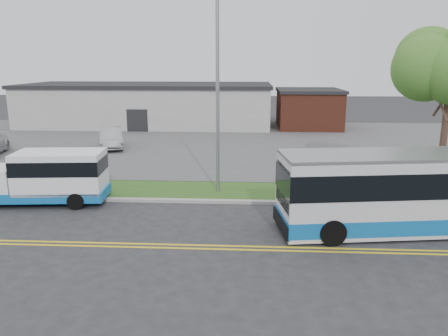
# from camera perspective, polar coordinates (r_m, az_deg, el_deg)

# --- Properties ---
(ground) EXTENTS (140.00, 140.00, 0.00)m
(ground) POSITION_cam_1_polar(r_m,az_deg,el_deg) (20.13, -9.96, -5.34)
(ground) COLOR #28282B
(ground) RESTS_ON ground
(lane_line_north) EXTENTS (70.00, 0.12, 0.01)m
(lane_line_north) POSITION_cam_1_polar(r_m,az_deg,el_deg) (16.65, -12.98, -9.58)
(lane_line_north) COLOR yellow
(lane_line_north) RESTS_ON ground
(lane_line_south) EXTENTS (70.00, 0.12, 0.01)m
(lane_line_south) POSITION_cam_1_polar(r_m,az_deg,el_deg) (16.39, -13.27, -9.98)
(lane_line_south) COLOR yellow
(lane_line_south) RESTS_ON ground
(curb) EXTENTS (80.00, 0.30, 0.15)m
(curb) POSITION_cam_1_polar(r_m,az_deg,el_deg) (21.12, -9.30, -4.18)
(curb) COLOR #9E9B93
(curb) RESTS_ON ground
(verge) EXTENTS (80.00, 3.30, 0.10)m
(verge) POSITION_cam_1_polar(r_m,az_deg,el_deg) (22.81, -8.33, -2.87)
(verge) COLOR #284A18
(verge) RESTS_ON ground
(parking_lot) EXTENTS (80.00, 25.00, 0.10)m
(parking_lot) POSITION_cam_1_polar(r_m,az_deg,el_deg) (36.37, -3.94, 3.42)
(parking_lot) COLOR #4C4C4F
(parking_lot) RESTS_ON ground
(commercial_building) EXTENTS (25.40, 10.40, 4.35)m
(commercial_building) POSITION_cam_1_polar(r_m,az_deg,el_deg) (46.91, -9.81, 8.18)
(commercial_building) COLOR #9E9E99
(commercial_building) RESTS_ON ground
(brick_wing) EXTENTS (6.30, 7.30, 3.90)m
(brick_wing) POSITION_cam_1_polar(r_m,az_deg,el_deg) (45.14, 10.96, 7.64)
(brick_wing) COLOR brown
(brick_wing) RESTS_ON ground
(streetlight_near) EXTENTS (0.35, 1.53, 9.50)m
(streetlight_near) POSITION_cam_1_polar(r_m,az_deg,el_deg) (21.33, -0.86, 10.30)
(streetlight_near) COLOR gray
(streetlight_near) RESTS_ON verge
(shuttle_bus) EXTENTS (6.60, 2.67, 2.47)m
(shuttle_bus) POSITION_cam_1_polar(r_m,az_deg,el_deg) (21.95, -22.10, -0.97)
(shuttle_bus) COLOR #0F5FAB
(shuttle_bus) RESTS_ON ground
(transit_bus) EXTENTS (11.49, 4.10, 3.12)m
(transit_bus) POSITION_cam_1_polar(r_m,az_deg,el_deg) (18.70, 24.55, -2.80)
(transit_bus) COLOR silver
(transit_bus) RESTS_ON ground
(pedestrian) EXTENTS (0.73, 0.55, 1.80)m
(pedestrian) POSITION_cam_1_polar(r_m,az_deg,el_deg) (22.38, -16.07, -1.06)
(pedestrian) COLOR black
(pedestrian) RESTS_ON verge
(parked_car_a) EXTENTS (3.01, 4.90, 1.53)m
(parked_car_a) POSITION_cam_1_polar(r_m,az_deg,el_deg) (34.51, -14.53, 3.83)
(parked_car_a) COLOR #9D9FA4
(parked_car_a) RESTS_ON parking_lot
(grocery_bag_left) EXTENTS (0.32, 0.32, 0.32)m
(grocery_bag_left) POSITION_cam_1_polar(r_m,az_deg,el_deg) (22.45, -16.87, -3.04)
(grocery_bag_left) COLOR white
(grocery_bag_left) RESTS_ON verge
(grocery_bag_right) EXTENTS (0.32, 0.32, 0.32)m
(grocery_bag_right) POSITION_cam_1_polar(r_m,az_deg,el_deg) (22.70, -15.03, -2.73)
(grocery_bag_right) COLOR white
(grocery_bag_right) RESTS_ON verge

